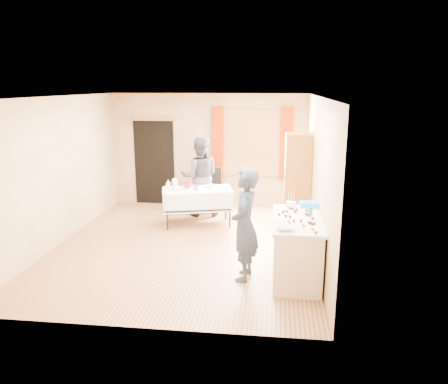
# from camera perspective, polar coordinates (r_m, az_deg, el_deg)

# --- Properties ---
(floor) EXTENTS (4.50, 5.50, 0.02)m
(floor) POSITION_cam_1_polar(r_m,az_deg,el_deg) (7.89, -5.01, -6.99)
(floor) COLOR #9E7047
(floor) RESTS_ON ground
(ceiling) EXTENTS (4.50, 5.50, 0.02)m
(ceiling) POSITION_cam_1_polar(r_m,az_deg,el_deg) (7.38, -5.45, 12.39)
(ceiling) COLOR white
(ceiling) RESTS_ON floor
(wall_back) EXTENTS (4.50, 0.02, 2.60)m
(wall_back) POSITION_cam_1_polar(r_m,az_deg,el_deg) (10.20, -2.02, 5.45)
(wall_back) COLOR tan
(wall_back) RESTS_ON floor
(wall_front) EXTENTS (4.50, 0.02, 2.60)m
(wall_front) POSITION_cam_1_polar(r_m,az_deg,el_deg) (4.95, -11.81, -4.02)
(wall_front) COLOR tan
(wall_front) RESTS_ON floor
(wall_left) EXTENTS (0.02, 5.50, 2.60)m
(wall_left) POSITION_cam_1_polar(r_m,az_deg,el_deg) (8.29, -20.70, 2.60)
(wall_left) COLOR tan
(wall_left) RESTS_ON floor
(wall_right) EXTENTS (0.02, 5.50, 2.60)m
(wall_right) POSITION_cam_1_polar(r_m,az_deg,el_deg) (7.40, 12.17, 1.92)
(wall_right) COLOR tan
(wall_right) RESTS_ON floor
(window_frame) EXTENTS (1.32, 0.06, 1.52)m
(window_frame) POSITION_cam_1_polar(r_m,az_deg,el_deg) (10.03, 3.62, 6.44)
(window_frame) COLOR olive
(window_frame) RESTS_ON wall_back
(window_pane) EXTENTS (1.20, 0.02, 1.40)m
(window_pane) POSITION_cam_1_polar(r_m,az_deg,el_deg) (10.02, 3.62, 6.43)
(window_pane) COLOR white
(window_pane) RESTS_ON wall_back
(curtain_left) EXTENTS (0.28, 0.06, 1.65)m
(curtain_left) POSITION_cam_1_polar(r_m,az_deg,el_deg) (10.06, -0.86, 6.49)
(curtain_left) COLOR #902804
(curtain_left) RESTS_ON wall_back
(curtain_right) EXTENTS (0.28, 0.06, 1.65)m
(curtain_right) POSITION_cam_1_polar(r_m,az_deg,el_deg) (9.97, 8.11, 6.29)
(curtain_right) COLOR #902804
(curtain_right) RESTS_ON wall_back
(doorway) EXTENTS (0.95, 0.04, 2.00)m
(doorway) POSITION_cam_1_polar(r_m,az_deg,el_deg) (10.50, -9.08, 3.87)
(doorway) COLOR black
(doorway) RESTS_ON floor
(door_lintel) EXTENTS (1.05, 0.06, 0.08)m
(door_lintel) POSITION_cam_1_polar(r_m,az_deg,el_deg) (10.34, -9.34, 9.41)
(door_lintel) COLOR olive
(door_lintel) RESTS_ON wall_back
(cabinet) EXTENTS (0.50, 0.60, 1.88)m
(cabinet) POSITION_cam_1_polar(r_m,az_deg,el_deg) (8.67, 9.55, 1.36)
(cabinet) COLOR #8E571D
(cabinet) RESTS_ON floor
(counter) EXTENTS (0.71, 1.50, 0.91)m
(counter) POSITION_cam_1_polar(r_m,az_deg,el_deg) (6.56, 9.40, -7.22)
(counter) COLOR beige
(counter) RESTS_ON floor
(party_table) EXTENTS (1.54, 1.06, 0.75)m
(party_table) POSITION_cam_1_polar(r_m,az_deg,el_deg) (8.87, -3.48, -1.49)
(party_table) COLOR black
(party_table) RESTS_ON floor
(chair) EXTENTS (0.45, 0.45, 0.97)m
(chair) POSITION_cam_1_polar(r_m,az_deg,el_deg) (9.90, -1.66, -0.78)
(chair) COLOR black
(chair) RESTS_ON floor
(girl) EXTENTS (0.66, 0.49, 1.65)m
(girl) POSITION_cam_1_polar(r_m,az_deg,el_deg) (6.31, 2.72, -4.31)
(girl) COLOR #1F2A42
(girl) RESTS_ON floor
(woman) EXTENTS (1.04, 0.91, 1.72)m
(woman) POSITION_cam_1_polar(r_m,az_deg,el_deg) (9.44, -3.17, 2.03)
(woman) COLOR black
(woman) RESTS_ON floor
(soda_can) EXTENTS (0.08, 0.08, 0.12)m
(soda_can) POSITION_cam_1_polar(r_m,az_deg,el_deg) (6.54, 11.20, -2.59)
(soda_can) COLOR #0E8B3D
(soda_can) RESTS_ON counter
(mixing_bowl) EXTENTS (0.30, 0.30, 0.06)m
(mixing_bowl) POSITION_cam_1_polar(r_m,az_deg,el_deg) (5.88, 7.90, -4.67)
(mixing_bowl) COLOR white
(mixing_bowl) RESTS_ON counter
(foam_block) EXTENTS (0.16, 0.12, 0.08)m
(foam_block) POSITION_cam_1_polar(r_m,az_deg,el_deg) (6.99, 8.73, -1.58)
(foam_block) COLOR white
(foam_block) RESTS_ON counter
(blue_basket) EXTENTS (0.31, 0.22, 0.08)m
(blue_basket) POSITION_cam_1_polar(r_m,az_deg,el_deg) (7.02, 11.07, -1.61)
(blue_basket) COLOR #1E8EF8
(blue_basket) RESTS_ON counter
(pitcher) EXTENTS (0.14, 0.14, 0.22)m
(pitcher) POSITION_cam_1_polar(r_m,az_deg,el_deg) (8.67, -6.44, 0.90)
(pitcher) COLOR silver
(pitcher) RESTS_ON party_table
(cup_red) EXTENTS (0.28, 0.28, 0.12)m
(cup_red) POSITION_cam_1_polar(r_m,az_deg,el_deg) (8.85, -4.80, 0.87)
(cup_red) COLOR red
(cup_red) RESTS_ON party_table
(cup_rainbow) EXTENTS (0.22, 0.22, 0.11)m
(cup_rainbow) POSITION_cam_1_polar(r_m,az_deg,el_deg) (8.65, -3.71, 0.56)
(cup_rainbow) COLOR red
(cup_rainbow) RESTS_ON party_table
(small_bowl) EXTENTS (0.23, 0.23, 0.05)m
(small_bowl) POSITION_cam_1_polar(r_m,az_deg,el_deg) (8.92, -1.77, 0.80)
(small_bowl) COLOR white
(small_bowl) RESTS_ON party_table
(pastry_tray) EXTENTS (0.29, 0.22, 0.02)m
(pastry_tray) POSITION_cam_1_polar(r_m,az_deg,el_deg) (8.70, -0.20, 0.37)
(pastry_tray) COLOR white
(pastry_tray) RESTS_ON party_table
(bottle) EXTENTS (0.08, 0.09, 0.16)m
(bottle) POSITION_cam_1_polar(r_m,az_deg,el_deg) (8.95, -7.29, 1.09)
(bottle) COLOR white
(bottle) RESTS_ON party_table
(cake_balls) EXTENTS (0.52, 1.15, 0.04)m
(cake_balls) POSITION_cam_1_polar(r_m,az_deg,el_deg) (6.36, 9.62, -3.35)
(cake_balls) COLOR #3F2314
(cake_balls) RESTS_ON counter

